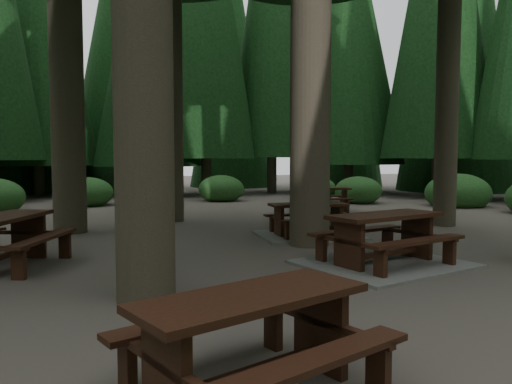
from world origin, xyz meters
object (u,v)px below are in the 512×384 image
object	(u,v)px
picnic_table_d	(323,195)
picnic_table_a	(384,247)
picnic_table_e	(252,328)
picnic_table_b	(4,233)
picnic_table_c	(308,225)

from	to	relation	value
picnic_table_d	picnic_table_a	bearing A→B (deg)	-90.79
picnic_table_d	picnic_table_e	xyz separation A→B (m)	(-6.01, -12.24, -0.00)
picnic_table_d	picnic_table_b	bearing A→B (deg)	-126.45
picnic_table_c	picnic_table_e	bearing A→B (deg)	-113.32
picnic_table_c	picnic_table_e	xyz separation A→B (m)	(-3.41, -7.20, 0.28)
picnic_table_a	picnic_table_e	xyz separation A→B (m)	(-3.46, -3.89, 0.22)
picnic_table_e	picnic_table_c	bearing A→B (deg)	42.33
picnic_table_b	picnic_table_d	world-z (taller)	picnic_table_b
picnic_table_b	picnic_table_c	world-z (taller)	picnic_table_b
picnic_table_e	picnic_table_d	bearing A→B (deg)	41.54
picnic_table_a	picnic_table_d	bearing A→B (deg)	56.55
picnic_table_b	picnic_table_e	distance (m)	6.18
picnic_table_d	picnic_table_e	bearing A→B (deg)	-100.00
picnic_table_b	picnic_table_d	size ratio (longest dim) A/B	1.10
picnic_table_a	picnic_table_b	distance (m)	6.46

